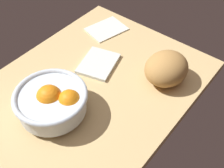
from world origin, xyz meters
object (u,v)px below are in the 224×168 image
bread_loaf (166,68)px  napkin_folded (98,63)px  fruit_bowl (53,101)px  napkin_spare (106,29)px

bread_loaf → napkin_folded: 23.10cm
bread_loaf → fruit_bowl: bearing=150.6°
bread_loaf → napkin_folded: size_ratio=1.06×
fruit_bowl → napkin_spare: fruit_bowl is taller
bread_loaf → napkin_spare: size_ratio=1.03×
fruit_bowl → bread_loaf: size_ratio=1.42×
napkin_folded → napkin_spare: (17.11, 10.57, -0.09)cm
napkin_spare → napkin_folded: bearing=-148.3°
napkin_folded → bread_loaf: bearing=-69.2°
fruit_bowl → napkin_folded: fruit_bowl is taller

